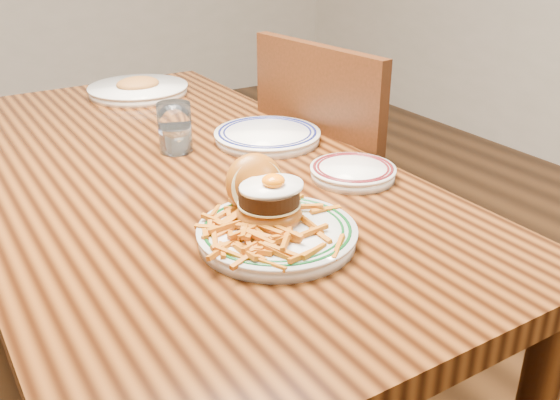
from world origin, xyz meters
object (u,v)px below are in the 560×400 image
side_plate (353,171)px  table (171,202)px  chair_right (347,198)px  main_plate (273,219)px

side_plate → table: bearing=157.0°
chair_right → table: bearing=-2.0°
table → side_plate: bearing=-41.6°
chair_right → side_plate: chair_right is taller
chair_right → main_plate: size_ratio=3.38×
main_plate → chair_right: bearing=48.8°
chair_right → side_plate: bearing=45.2°
chair_right → main_plate: 0.75m
table → chair_right: bearing=5.3°
main_plate → side_plate: size_ratio=1.50×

